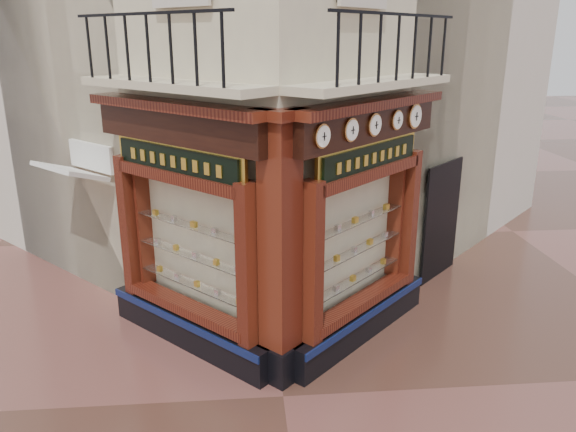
{
  "coord_description": "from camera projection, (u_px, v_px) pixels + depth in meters",
  "views": [
    {
      "loc": [
        -0.51,
        -6.76,
        4.86
      ],
      "look_at": [
        0.24,
        2.0,
        2.04
      ],
      "focal_mm": 35.0,
      "sensor_mm": 36.0,
      "label": 1
    }
  ],
  "objects": [
    {
      "name": "awning",
      "position": [
        86.0,
        300.0,
        10.85
      ],
      "size": [
        1.51,
        1.51,
        0.33
      ],
      "primitive_type": null,
      "rotation": [
        0.32,
        0.0,
        2.36
      ],
      "color": "silver",
      "rests_on": "ground"
    },
    {
      "name": "signboard_right",
      "position": [
        370.0,
        157.0,
        8.55
      ],
      "size": [
        1.94,
        1.94,
        0.52
      ],
      "rotation": [
        0.0,
        0.0,
        0.79
      ],
      "color": "gold",
      "rests_on": "ground"
    },
    {
      "name": "signboard_left",
      "position": [
        177.0,
        161.0,
        8.31
      ],
      "size": [
        2.06,
        2.06,
        0.55
      ],
      "rotation": [
        0.0,
        0.0,
        2.36
      ],
      "color": "gold",
      "rests_on": "ground"
    },
    {
      "name": "balcony",
      "position": [
        274.0,
        83.0,
        8.06
      ],
      "size": [
        5.94,
        2.97,
        1.03
      ],
      "color": "#BAAD91",
      "rests_on": "ground"
    },
    {
      "name": "clock_a",
      "position": [
        322.0,
        136.0,
        7.31
      ],
      "size": [
        0.27,
        0.27,
        0.33
      ],
      "rotation": [
        0.0,
        0.0,
        0.79
      ],
      "color": "#B1783B",
      "rests_on": "ground"
    },
    {
      "name": "clock_b",
      "position": [
        351.0,
        130.0,
        7.79
      ],
      "size": [
        0.27,
        0.27,
        0.34
      ],
      "rotation": [
        0.0,
        0.0,
        0.79
      ],
      "color": "#B1783B",
      "rests_on": "ground"
    },
    {
      "name": "neighbour_left",
      "position": [
        159.0,
        10.0,
        14.25
      ],
      "size": [
        11.31,
        11.31,
        11.0
      ],
      "primitive_type": "cube",
      "rotation": [
        0.0,
        0.0,
        0.79
      ],
      "color": "beige",
      "rests_on": "ground"
    },
    {
      "name": "corner_pilaster",
      "position": [
        280.0,
        255.0,
        7.82
      ],
      "size": [
        0.85,
        0.85,
        3.98
      ],
      "rotation": [
        0.0,
        0.0,
        0.79
      ],
      "color": "black",
      "rests_on": "ground"
    },
    {
      "name": "ground",
      "position": [
        283.0,
        396.0,
        7.94
      ],
      "size": [
        80.0,
        80.0,
        0.0
      ],
      "primitive_type": "plane",
      "color": "#472A21",
      "rests_on": "ground"
    },
    {
      "name": "shopfront_left",
      "position": [
        185.0,
        231.0,
        8.71
      ],
      "size": [
        2.86,
        2.86,
        3.98
      ],
      "rotation": [
        0.0,
        0.0,
        2.36
      ],
      "color": "black",
      "rests_on": "ground"
    },
    {
      "name": "shopfront_right",
      "position": [
        363.0,
        226.0,
        8.94
      ],
      "size": [
        2.86,
        2.86,
        3.98
      ],
      "rotation": [
        0.0,
        0.0,
        0.79
      ],
      "color": "black",
      "rests_on": "ground"
    },
    {
      "name": "neighbour_right",
      "position": [
        351.0,
        11.0,
        14.65
      ],
      "size": [
        11.31,
        11.31,
        11.0
      ],
      "primitive_type": "cube",
      "rotation": [
        0.0,
        0.0,
        0.79
      ],
      "color": "beige",
      "rests_on": "ground"
    },
    {
      "name": "clock_e",
      "position": [
        415.0,
        116.0,
        9.14
      ],
      "size": [
        0.32,
        0.32,
        0.41
      ],
      "rotation": [
        0.0,
        0.0,
        0.79
      ],
      "color": "#B1783B",
      "rests_on": "ground"
    },
    {
      "name": "clock_d",
      "position": [
        397.0,
        120.0,
        8.72
      ],
      "size": [
        0.26,
        0.26,
        0.32
      ],
      "rotation": [
        0.0,
        0.0,
        0.79
      ],
      "color": "#B1783B",
      "rests_on": "ground"
    },
    {
      "name": "clock_c",
      "position": [
        374.0,
        125.0,
        8.24
      ],
      "size": [
        0.28,
        0.28,
        0.34
      ],
      "rotation": [
        0.0,
        0.0,
        0.79
      ],
      "color": "#B1783B",
      "rests_on": "ground"
    }
  ]
}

